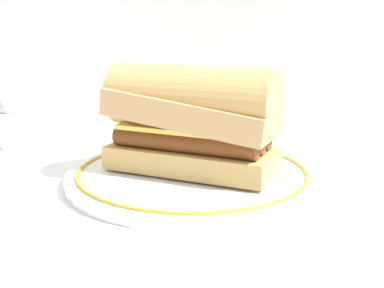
# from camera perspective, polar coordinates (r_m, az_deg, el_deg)

# --- Properties ---
(ground_plane) EXTENTS (1.50, 1.50, 0.00)m
(ground_plane) POSITION_cam_1_polar(r_m,az_deg,el_deg) (0.59, 2.83, -4.35)
(ground_plane) COLOR white
(plate) EXTENTS (0.29, 0.29, 0.01)m
(plate) POSITION_cam_1_polar(r_m,az_deg,el_deg) (0.59, 0.00, -3.51)
(plate) COLOR white
(plate) RESTS_ON ground_plane
(sausage_sandwich) EXTENTS (0.21, 0.13, 0.12)m
(sausage_sandwich) POSITION_cam_1_polar(r_m,az_deg,el_deg) (0.57, 0.00, 2.95)
(sausage_sandwich) COLOR tan
(sausage_sandwich) RESTS_ON plate
(drinking_glass) EXTENTS (0.07, 0.07, 0.10)m
(drinking_glass) POSITION_cam_1_polar(r_m,az_deg,el_deg) (0.77, 8.16, 3.23)
(drinking_glass) COLOR silver
(drinking_glass) RESTS_ON ground_plane
(salt_shaker) EXTENTS (0.03, 0.03, 0.08)m
(salt_shaker) POSITION_cam_1_polar(r_m,az_deg,el_deg) (0.77, -19.72, 2.11)
(salt_shaker) COLOR white
(salt_shaker) RESTS_ON ground_plane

